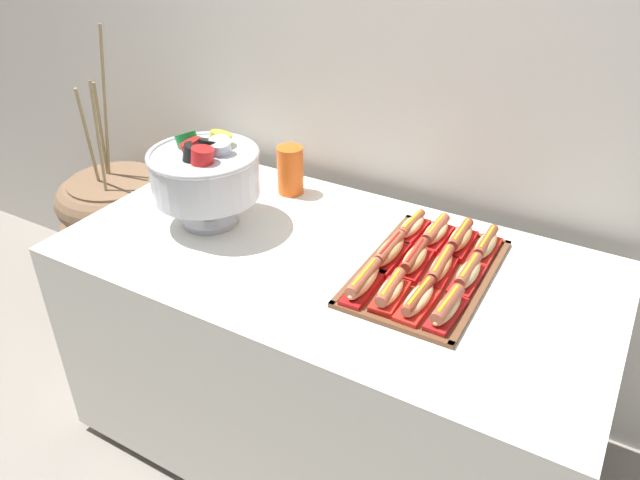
% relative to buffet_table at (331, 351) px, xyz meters
% --- Properties ---
extents(ground_plane, '(10.00, 10.00, 0.00)m').
position_rel_buffet_table_xyz_m(ground_plane, '(0.00, 0.00, -0.40)').
color(ground_plane, gray).
extents(back_wall, '(6.00, 0.10, 2.60)m').
position_rel_buffet_table_xyz_m(back_wall, '(0.00, 0.53, 0.90)').
color(back_wall, silver).
rests_on(back_wall, ground_plane).
extents(buffet_table, '(1.57, 0.82, 0.76)m').
position_rel_buffet_table_xyz_m(buffet_table, '(0.00, 0.00, 0.00)').
color(buffet_table, white).
rests_on(buffet_table, ground_plane).
extents(floor_vase, '(0.56, 0.56, 1.23)m').
position_rel_buffet_table_xyz_m(floor_vase, '(-1.13, 0.22, -0.09)').
color(floor_vase, brown).
rests_on(floor_vase, ground_plane).
extents(serving_tray, '(0.34, 0.53, 0.01)m').
position_rel_buffet_table_xyz_m(serving_tray, '(0.27, 0.05, 0.37)').
color(serving_tray, brown).
rests_on(serving_tray, buffet_table).
extents(hot_dog_0, '(0.06, 0.18, 0.06)m').
position_rel_buffet_table_xyz_m(hot_dog_0, '(0.16, -0.12, 0.40)').
color(hot_dog_0, '#B21414').
rests_on(hot_dog_0, serving_tray).
extents(hot_dog_1, '(0.07, 0.16, 0.06)m').
position_rel_buffet_table_xyz_m(hot_dog_1, '(0.23, -0.12, 0.40)').
color(hot_dog_1, red).
rests_on(hot_dog_1, serving_tray).
extents(hot_dog_2, '(0.07, 0.17, 0.06)m').
position_rel_buffet_table_xyz_m(hot_dog_2, '(0.31, -0.11, 0.40)').
color(hot_dog_2, red).
rests_on(hot_dog_2, serving_tray).
extents(hot_dog_3, '(0.06, 0.16, 0.06)m').
position_rel_buffet_table_xyz_m(hot_dog_3, '(0.38, -0.11, 0.40)').
color(hot_dog_3, red).
rests_on(hot_dog_3, serving_tray).
extents(hot_dog_4, '(0.07, 0.18, 0.06)m').
position_rel_buffet_table_xyz_m(hot_dog_4, '(0.16, 0.05, 0.40)').
color(hot_dog_4, '#B21414').
rests_on(hot_dog_4, serving_tray).
extents(hot_dog_5, '(0.07, 0.17, 0.06)m').
position_rel_buffet_table_xyz_m(hot_dog_5, '(0.23, 0.05, 0.40)').
color(hot_dog_5, '#B21414').
rests_on(hot_dog_5, serving_tray).
extents(hot_dog_6, '(0.07, 0.18, 0.06)m').
position_rel_buffet_table_xyz_m(hot_dog_6, '(0.31, 0.05, 0.40)').
color(hot_dog_6, red).
rests_on(hot_dog_6, serving_tray).
extents(hot_dog_7, '(0.06, 0.16, 0.06)m').
position_rel_buffet_table_xyz_m(hot_dog_7, '(0.38, 0.05, 0.40)').
color(hot_dog_7, red).
rests_on(hot_dog_7, serving_tray).
extents(hot_dog_8, '(0.06, 0.16, 0.06)m').
position_rel_buffet_table_xyz_m(hot_dog_8, '(0.15, 0.21, 0.40)').
color(hot_dog_8, red).
rests_on(hot_dog_8, serving_tray).
extents(hot_dog_9, '(0.07, 0.16, 0.06)m').
position_rel_buffet_table_xyz_m(hot_dog_9, '(0.23, 0.21, 0.40)').
color(hot_dog_9, red).
rests_on(hot_dog_9, serving_tray).
extents(hot_dog_10, '(0.07, 0.17, 0.06)m').
position_rel_buffet_table_xyz_m(hot_dog_10, '(0.30, 0.22, 0.40)').
color(hot_dog_10, '#B21414').
rests_on(hot_dog_10, serving_tray).
extents(hot_dog_11, '(0.06, 0.17, 0.06)m').
position_rel_buffet_table_xyz_m(hot_dog_11, '(0.38, 0.22, 0.40)').
color(hot_dog_11, red).
rests_on(hot_dog_11, serving_tray).
extents(punch_bowl, '(0.33, 0.33, 0.29)m').
position_rel_buffet_table_xyz_m(punch_bowl, '(-0.43, -0.02, 0.54)').
color(punch_bowl, silver).
rests_on(punch_bowl, buffet_table).
extents(cup_stack, '(0.09, 0.09, 0.16)m').
position_rel_buffet_table_xyz_m(cup_stack, '(-0.32, 0.28, 0.44)').
color(cup_stack, '#EA5B19').
rests_on(cup_stack, buffet_table).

